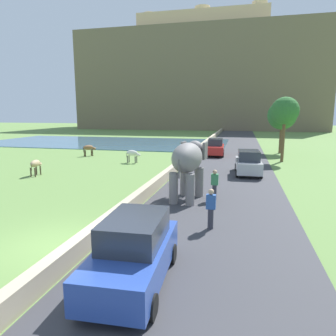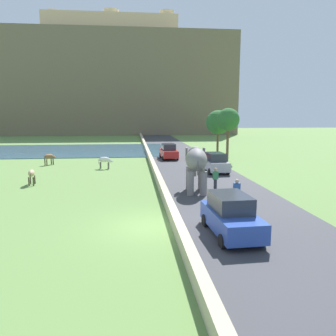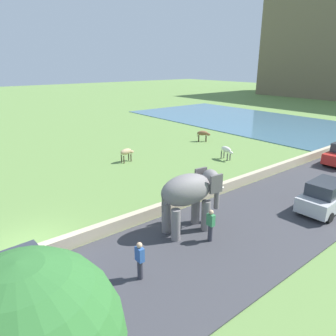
{
  "view_description": "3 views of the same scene",
  "coord_description": "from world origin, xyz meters",
  "px_view_note": "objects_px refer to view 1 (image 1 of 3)",
  "views": [
    {
      "loc": [
        6.04,
        -8.64,
        4.47
      ],
      "look_at": [
        1.84,
        8.95,
        1.2
      ],
      "focal_mm": 32.96,
      "sensor_mm": 36.0,
      "label": 1
    },
    {
      "loc": [
        -0.71,
        -14.98,
        5.18
      ],
      "look_at": [
        1.72,
        8.08,
        1.45
      ],
      "focal_mm": 35.76,
      "sensor_mm": 36.0,
      "label": 2
    },
    {
      "loc": [
        13.44,
        -2.72,
        7.9
      ],
      "look_at": [
        -0.94,
        8.84,
        1.66
      ],
      "focal_mm": 33.35,
      "sensor_mm": 36.0,
      "label": 3
    }
  ],
  "objects_px": {
    "person_trailing": "(211,208)",
    "car_silver": "(248,163)",
    "elephant": "(188,161)",
    "car_red": "(215,147)",
    "person_beside_elephant": "(215,184)",
    "car_blue": "(134,251)",
    "cow_tan": "(36,164)",
    "cow_white": "(133,154)",
    "cow_brown": "(89,148)"
  },
  "relations": [
    {
      "from": "person_trailing",
      "to": "car_blue",
      "type": "relative_size",
      "value": 0.4
    },
    {
      "from": "person_trailing",
      "to": "car_blue",
      "type": "xyz_separation_m",
      "value": [
        -1.59,
        -4.23,
        0.03
      ]
    },
    {
      "from": "car_red",
      "to": "car_silver",
      "type": "height_order",
      "value": "same"
    },
    {
      "from": "elephant",
      "to": "car_red",
      "type": "bearing_deg",
      "value": 90.1
    },
    {
      "from": "person_beside_elephant",
      "to": "car_red",
      "type": "distance_m",
      "value": 16.89
    },
    {
      "from": "elephant",
      "to": "cow_white",
      "type": "bearing_deg",
      "value": 123.07
    },
    {
      "from": "car_red",
      "to": "cow_tan",
      "type": "bearing_deg",
      "value": -131.13
    },
    {
      "from": "person_trailing",
      "to": "car_blue",
      "type": "distance_m",
      "value": 4.52
    },
    {
      "from": "car_red",
      "to": "car_blue",
      "type": "bearing_deg",
      "value": -90.0
    },
    {
      "from": "car_red",
      "to": "car_blue",
      "type": "xyz_separation_m",
      "value": [
        -0.0,
        -25.08,
        0.0
      ]
    },
    {
      "from": "person_trailing",
      "to": "car_silver",
      "type": "distance_m",
      "value": 11.44
    },
    {
      "from": "cow_white",
      "to": "elephant",
      "type": "bearing_deg",
      "value": -56.93
    },
    {
      "from": "elephant",
      "to": "car_silver",
      "type": "height_order",
      "value": "elephant"
    },
    {
      "from": "car_red",
      "to": "cow_tan",
      "type": "relative_size",
      "value": 2.87
    },
    {
      "from": "person_beside_elephant",
      "to": "elephant",
      "type": "bearing_deg",
      "value": -178.32
    },
    {
      "from": "elephant",
      "to": "car_silver",
      "type": "xyz_separation_m",
      "value": [
        3.13,
        7.36,
        -1.14
      ]
    },
    {
      "from": "car_silver",
      "to": "cow_brown",
      "type": "bearing_deg",
      "value": 158.5
    },
    {
      "from": "car_blue",
      "to": "car_red",
      "type": "bearing_deg",
      "value": 90.0
    },
    {
      "from": "car_red",
      "to": "cow_brown",
      "type": "xyz_separation_m",
      "value": [
        -12.74,
        -3.25,
        -0.06
      ]
    },
    {
      "from": "cow_tan",
      "to": "car_red",
      "type": "bearing_deg",
      "value": 48.87
    },
    {
      "from": "cow_white",
      "to": "cow_brown",
      "type": "xyz_separation_m",
      "value": [
        -5.91,
        3.09,
        0.0
      ]
    },
    {
      "from": "elephant",
      "to": "cow_white",
      "type": "height_order",
      "value": "elephant"
    },
    {
      "from": "car_blue",
      "to": "cow_brown",
      "type": "bearing_deg",
      "value": 120.26
    },
    {
      "from": "elephant",
      "to": "cow_tan",
      "type": "distance_m",
      "value": 12.24
    },
    {
      "from": "car_silver",
      "to": "cow_white",
      "type": "height_order",
      "value": "car_silver"
    },
    {
      "from": "elephant",
      "to": "cow_brown",
      "type": "height_order",
      "value": "elephant"
    },
    {
      "from": "car_red",
      "to": "car_blue",
      "type": "distance_m",
      "value": 25.08
    },
    {
      "from": "cow_white",
      "to": "person_beside_elephant",
      "type": "bearing_deg",
      "value": -51.96
    },
    {
      "from": "cow_tan",
      "to": "person_trailing",
      "type": "bearing_deg",
      "value": -29.72
    },
    {
      "from": "person_trailing",
      "to": "car_silver",
      "type": "relative_size",
      "value": 0.4
    },
    {
      "from": "car_silver",
      "to": "cow_brown",
      "type": "height_order",
      "value": "car_silver"
    },
    {
      "from": "elephant",
      "to": "car_red",
      "type": "xyz_separation_m",
      "value": [
        -0.03,
        16.87,
        -1.14
      ]
    },
    {
      "from": "elephant",
      "to": "cow_brown",
      "type": "relative_size",
      "value": 2.77
    },
    {
      "from": "person_trailing",
      "to": "car_silver",
      "type": "height_order",
      "value": "car_silver"
    },
    {
      "from": "elephant",
      "to": "cow_tan",
      "type": "bearing_deg",
      "value": 163.0
    },
    {
      "from": "elephant",
      "to": "car_blue",
      "type": "height_order",
      "value": "elephant"
    },
    {
      "from": "person_beside_elephant",
      "to": "car_red",
      "type": "relative_size",
      "value": 0.4
    },
    {
      "from": "car_blue",
      "to": "cow_tan",
      "type": "xyz_separation_m",
      "value": [
        -11.62,
        11.77,
        -0.06
      ]
    },
    {
      "from": "car_red",
      "to": "person_trailing",
      "type": "bearing_deg",
      "value": -85.65
    },
    {
      "from": "cow_white",
      "to": "cow_tan",
      "type": "height_order",
      "value": "same"
    },
    {
      "from": "person_trailing",
      "to": "cow_tan",
      "type": "bearing_deg",
      "value": 150.28
    },
    {
      "from": "car_blue",
      "to": "cow_tan",
      "type": "height_order",
      "value": "car_blue"
    },
    {
      "from": "person_beside_elephant",
      "to": "cow_white",
      "type": "bearing_deg",
      "value": 128.04
    },
    {
      "from": "elephant",
      "to": "person_trailing",
      "type": "height_order",
      "value": "elephant"
    },
    {
      "from": "car_silver",
      "to": "elephant",
      "type": "bearing_deg",
      "value": -113.02
    },
    {
      "from": "person_trailing",
      "to": "car_red",
      "type": "relative_size",
      "value": 0.4
    },
    {
      "from": "cow_white",
      "to": "person_trailing",
      "type": "bearing_deg",
      "value": -59.89
    },
    {
      "from": "person_beside_elephant",
      "to": "cow_tan",
      "type": "distance_m",
      "value": 13.47
    },
    {
      "from": "car_blue",
      "to": "person_trailing",
      "type": "bearing_deg",
      "value": 69.47
    },
    {
      "from": "person_trailing",
      "to": "person_beside_elephant",
      "type": "bearing_deg",
      "value": 92.93
    }
  ]
}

